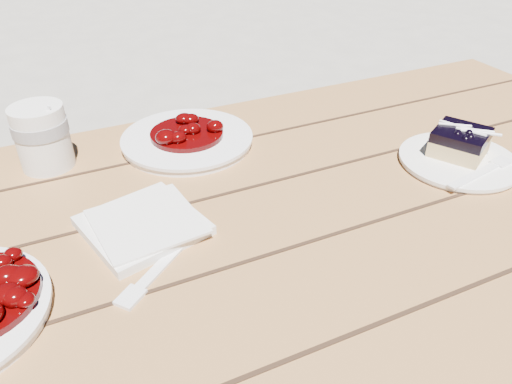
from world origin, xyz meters
name	(u,v)px	position (x,y,z in m)	size (l,w,h in m)	color
picnic_table	(153,333)	(0.00, 0.00, 0.59)	(2.00, 1.55, 0.75)	brown
dessert_plate	(458,161)	(0.56, 0.00, 0.76)	(0.20, 0.20, 0.01)	white
blueberry_cake	(460,142)	(0.57, 0.01, 0.78)	(0.12, 0.12, 0.05)	tan
fork_dessert	(475,175)	(0.54, -0.06, 0.76)	(0.03, 0.16, 0.01)	white
coffee_cup	(42,137)	(-0.08, 0.29, 0.80)	(0.09, 0.09, 0.11)	white
napkin_stack	(143,225)	(0.02, 0.05, 0.76)	(0.15, 0.15, 0.01)	white
fork_table	(166,260)	(0.03, -0.03, 0.75)	(0.03, 0.16, 0.01)	white
second_plate	(187,140)	(0.16, 0.27, 0.76)	(0.24, 0.24, 0.02)	white
second_stew	(186,126)	(0.16, 0.27, 0.79)	(0.13, 0.13, 0.04)	#420202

